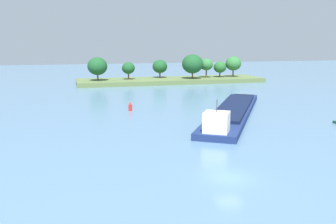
# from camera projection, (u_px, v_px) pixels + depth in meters

# --- Properties ---
(ground_plane) EXTENTS (400.00, 400.00, 0.00)m
(ground_plane) POSITION_uv_depth(u_px,v_px,m) (229.00, 178.00, 36.19)
(ground_plane) COLOR slate
(treeline_island) EXTENTS (61.37, 15.57, 9.37)m
(treeline_island) POSITION_uv_depth(u_px,v_px,m) (173.00, 74.00, 121.21)
(treeline_island) COLOR #566B3D
(treeline_island) RESTS_ON ground
(cargo_barge) EXTENTS (27.24, 38.16, 5.57)m
(cargo_barge) POSITION_uv_depth(u_px,v_px,m) (232.00, 111.00, 67.24)
(cargo_barge) COLOR navy
(cargo_barge) RESTS_ON ground
(channel_buoy_red) EXTENTS (0.70, 0.70, 1.90)m
(channel_buoy_red) POSITION_uv_depth(u_px,v_px,m) (130.00, 107.00, 71.69)
(channel_buoy_red) COLOR red
(channel_buoy_red) RESTS_ON ground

